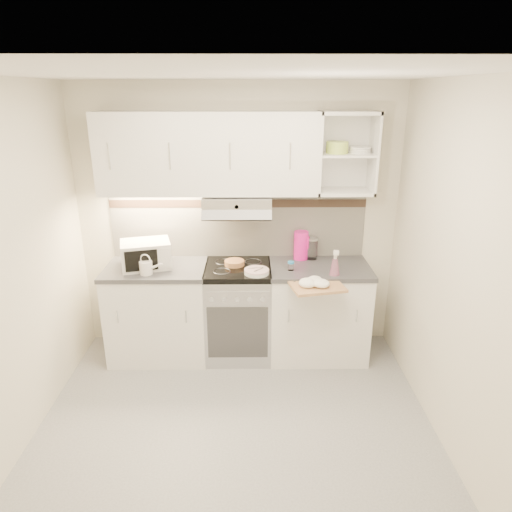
{
  "coord_description": "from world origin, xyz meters",
  "views": [
    {
      "loc": [
        0.12,
        -2.78,
        2.4
      ],
      "look_at": [
        0.16,
        0.95,
        1.05
      ],
      "focal_mm": 32.0,
      "sensor_mm": 36.0,
      "label": 1
    }
  ],
  "objects_px": {
    "microwave": "(146,254)",
    "spray_bottle": "(335,265)",
    "glass_jar": "(312,248)",
    "electric_range": "(238,311)",
    "cutting_board": "(315,285)",
    "watering_can": "(147,267)",
    "plate_stack": "(257,271)",
    "pink_pitcher": "(301,245)"
  },
  "relations": [
    {
      "from": "glass_jar",
      "to": "spray_bottle",
      "type": "distance_m",
      "value": 0.43
    },
    {
      "from": "glass_jar",
      "to": "spray_bottle",
      "type": "bearing_deg",
      "value": -69.84
    },
    {
      "from": "spray_bottle",
      "to": "plate_stack",
      "type": "bearing_deg",
      "value": -172.83
    },
    {
      "from": "pink_pitcher",
      "to": "microwave",
      "type": "bearing_deg",
      "value": -150.71
    },
    {
      "from": "watering_can",
      "to": "glass_jar",
      "type": "height_order",
      "value": "glass_jar"
    },
    {
      "from": "watering_can",
      "to": "cutting_board",
      "type": "xyz_separation_m",
      "value": [
        1.45,
        -0.18,
        -0.09
      ]
    },
    {
      "from": "electric_range",
      "to": "plate_stack",
      "type": "relative_size",
      "value": 4.12
    },
    {
      "from": "microwave",
      "to": "pink_pitcher",
      "type": "height_order",
      "value": "pink_pitcher"
    },
    {
      "from": "microwave",
      "to": "pink_pitcher",
      "type": "bearing_deg",
      "value": -7.0
    },
    {
      "from": "microwave",
      "to": "plate_stack",
      "type": "relative_size",
      "value": 2.27
    },
    {
      "from": "spray_bottle",
      "to": "pink_pitcher",
      "type": "bearing_deg",
      "value": 131.4
    },
    {
      "from": "glass_jar",
      "to": "cutting_board",
      "type": "relative_size",
      "value": 0.48
    },
    {
      "from": "microwave",
      "to": "pink_pitcher",
      "type": "xyz_separation_m",
      "value": [
        1.42,
        0.2,
        0.01
      ]
    },
    {
      "from": "microwave",
      "to": "pink_pitcher",
      "type": "distance_m",
      "value": 1.44
    },
    {
      "from": "pink_pitcher",
      "to": "spray_bottle",
      "type": "distance_m",
      "value": 0.48
    },
    {
      "from": "electric_range",
      "to": "cutting_board",
      "type": "xyz_separation_m",
      "value": [
        0.66,
        -0.36,
        0.42
      ]
    },
    {
      "from": "spray_bottle",
      "to": "cutting_board",
      "type": "xyz_separation_m",
      "value": [
        -0.18,
        -0.15,
        -0.12
      ]
    },
    {
      "from": "electric_range",
      "to": "watering_can",
      "type": "relative_size",
      "value": 4.14
    },
    {
      "from": "glass_jar",
      "to": "spray_bottle",
      "type": "height_order",
      "value": "spray_bottle"
    },
    {
      "from": "pink_pitcher",
      "to": "spray_bottle",
      "type": "relative_size",
      "value": 1.13
    },
    {
      "from": "microwave",
      "to": "spray_bottle",
      "type": "distance_m",
      "value": 1.69
    },
    {
      "from": "watering_can",
      "to": "plate_stack",
      "type": "height_order",
      "value": "watering_can"
    },
    {
      "from": "plate_stack",
      "to": "glass_jar",
      "type": "relative_size",
      "value": 1.05
    },
    {
      "from": "microwave",
      "to": "watering_can",
      "type": "xyz_separation_m",
      "value": [
        0.04,
        -0.18,
        -0.05
      ]
    },
    {
      "from": "electric_range",
      "to": "watering_can",
      "type": "distance_m",
      "value": 0.96
    },
    {
      "from": "pink_pitcher",
      "to": "glass_jar",
      "type": "height_order",
      "value": "pink_pitcher"
    },
    {
      "from": "watering_can",
      "to": "spray_bottle",
      "type": "height_order",
      "value": "spray_bottle"
    },
    {
      "from": "electric_range",
      "to": "pink_pitcher",
      "type": "height_order",
      "value": "pink_pitcher"
    },
    {
      "from": "pink_pitcher",
      "to": "cutting_board",
      "type": "relative_size",
      "value": 0.63
    },
    {
      "from": "spray_bottle",
      "to": "cutting_board",
      "type": "distance_m",
      "value": 0.27
    },
    {
      "from": "plate_stack",
      "to": "cutting_board",
      "type": "relative_size",
      "value": 0.51
    },
    {
      "from": "electric_range",
      "to": "pink_pitcher",
      "type": "bearing_deg",
      "value": 18.53
    },
    {
      "from": "cutting_board",
      "to": "glass_jar",
      "type": "bearing_deg",
      "value": 74.47
    },
    {
      "from": "plate_stack",
      "to": "spray_bottle",
      "type": "distance_m",
      "value": 0.68
    },
    {
      "from": "glass_jar",
      "to": "watering_can",
      "type": "bearing_deg",
      "value": -165.77
    },
    {
      "from": "watering_can",
      "to": "cutting_board",
      "type": "height_order",
      "value": "watering_can"
    },
    {
      "from": "watering_can",
      "to": "cutting_board",
      "type": "relative_size",
      "value": 0.51
    },
    {
      "from": "microwave",
      "to": "glass_jar",
      "type": "distance_m",
      "value": 1.54
    },
    {
      "from": "electric_range",
      "to": "spray_bottle",
      "type": "xyz_separation_m",
      "value": [
        0.85,
        -0.21,
        0.54
      ]
    },
    {
      "from": "electric_range",
      "to": "watering_can",
      "type": "xyz_separation_m",
      "value": [
        -0.79,
        -0.18,
        0.52
      ]
    },
    {
      "from": "electric_range",
      "to": "microwave",
      "type": "relative_size",
      "value": 1.82
    },
    {
      "from": "electric_range",
      "to": "spray_bottle",
      "type": "distance_m",
      "value": 1.03
    }
  ]
}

